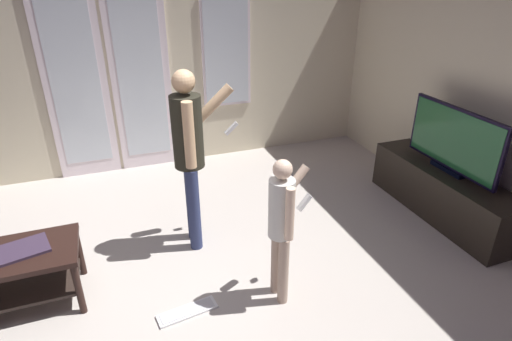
# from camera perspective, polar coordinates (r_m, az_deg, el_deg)

# --- Properties ---
(ground_plane) EXTENTS (6.20, 5.31, 0.02)m
(ground_plane) POSITION_cam_1_polar(r_m,az_deg,el_deg) (3.33, -10.98, -17.92)
(ground_plane) COLOR #BCB3A9
(wall_back_with_doors) EXTENTS (6.20, 0.09, 2.56)m
(wall_back_with_doors) POSITION_cam_1_polar(r_m,az_deg,el_deg) (5.13, -17.43, 13.43)
(wall_back_with_doors) COLOR beige
(wall_back_with_doors) RESTS_ON ground_plane
(tv_stand) EXTENTS (0.44, 1.66, 0.49)m
(tv_stand) POSITION_cam_1_polar(r_m,az_deg,el_deg) (4.57, 24.11, -2.80)
(tv_stand) COLOR black
(tv_stand) RESTS_ON ground_plane
(flat_screen_tv) EXTENTS (0.08, 1.10, 0.63)m
(flat_screen_tv) POSITION_cam_1_polar(r_m,az_deg,el_deg) (4.35, 25.40, 3.76)
(flat_screen_tv) COLOR black
(flat_screen_tv) RESTS_ON tv_stand
(person_adult) EXTENTS (0.60, 0.43, 1.58)m
(person_adult) POSITION_cam_1_polar(r_m,az_deg,el_deg) (3.48, -9.01, 3.27)
(person_adult) COLOR navy
(person_adult) RESTS_ON ground_plane
(person_child) EXTENTS (0.40, 0.32, 1.15)m
(person_child) POSITION_cam_1_polar(r_m,az_deg,el_deg) (2.94, 3.59, -6.72)
(person_child) COLOR tan
(person_child) RESTS_ON ground_plane
(loose_keyboard) EXTENTS (0.45, 0.19, 0.02)m
(loose_keyboard) POSITION_cam_1_polar(r_m,az_deg,el_deg) (3.26, -9.36, -18.47)
(loose_keyboard) COLOR white
(loose_keyboard) RESTS_ON ground_plane
(laptop_closed) EXTENTS (0.41, 0.34, 0.02)m
(laptop_closed) POSITION_cam_1_polar(r_m,az_deg,el_deg) (3.43, -29.39, -9.40)
(laptop_closed) COLOR #392B40
(laptop_closed) RESTS_ON coffee_table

